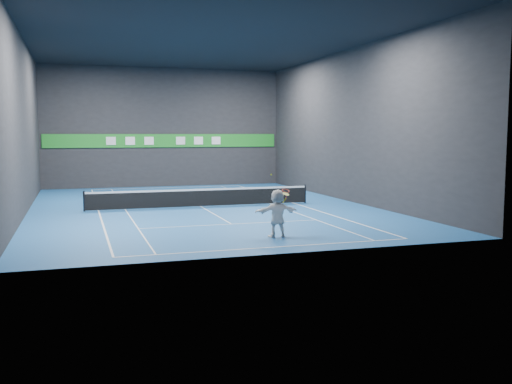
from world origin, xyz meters
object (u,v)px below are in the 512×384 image
object	(u,v)px
player	(277,213)
tennis_net	(201,197)
tennis_racket	(286,192)
tennis_ball	(271,175)

from	to	relation	value
player	tennis_net	world-z (taller)	player
player	tennis_racket	size ratio (longest dim) A/B	3.17
player	tennis_racket	xyz separation A→B (m)	(0.36, 0.05, 0.80)
tennis_ball	tennis_racket	size ratio (longest dim) A/B	0.11
tennis_net	tennis_racket	xyz separation A→B (m)	(1.23, -9.93, 1.19)
player	tennis_ball	xyz separation A→B (m)	(-0.27, -0.05, 1.52)
player	tennis_racket	bearing A→B (deg)	-173.56
player	tennis_ball	distance (m)	1.54
tennis_racket	player	bearing A→B (deg)	-172.37
tennis_net	tennis_racket	world-z (taller)	tennis_racket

